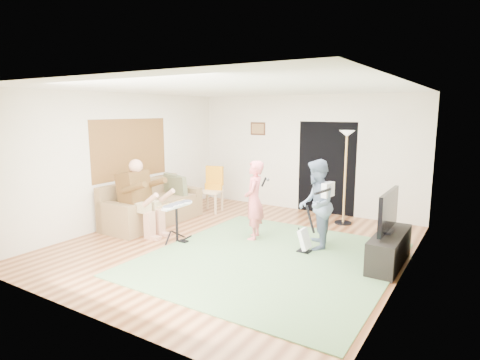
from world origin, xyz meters
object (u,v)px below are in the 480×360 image
at_px(singer, 254,200).
at_px(television, 388,211).
at_px(dining_chair, 212,196).
at_px(guitarist, 316,204).
at_px(torchiere_lamp, 346,160).
at_px(sofa, 150,209).
at_px(guitar_spare, 305,239).
at_px(tv_cabinet, 389,249).
at_px(drum_kit, 177,225).

relative_size(singer, television, 1.35).
bearing_deg(dining_chair, guitarist, -32.08).
height_order(torchiere_lamp, television, torchiere_lamp).
xyz_separation_m(sofa, torchiere_lamp, (3.48, 2.10, 1.04)).
height_order(guitar_spare, tv_cabinet, guitar_spare).
relative_size(drum_kit, guitar_spare, 0.89).
height_order(sofa, dining_chair, dining_chair).
bearing_deg(drum_kit, tv_cabinet, 14.02).
xyz_separation_m(singer, tv_cabinet, (2.40, 0.00, -0.48)).
height_order(drum_kit, torchiere_lamp, torchiere_lamp).
height_order(drum_kit, singer, singer).
bearing_deg(torchiere_lamp, tv_cabinet, -54.95).
xyz_separation_m(guitar_spare, dining_chair, (-2.94, 1.44, 0.14)).
bearing_deg(torchiere_lamp, sofa, -148.97).
height_order(guitar_spare, torchiere_lamp, torchiere_lamp).
xyz_separation_m(drum_kit, guitar_spare, (2.19, 0.69, -0.08)).
height_order(sofa, drum_kit, sofa).
xyz_separation_m(sofa, drum_kit, (1.30, -0.65, 0.02)).
distance_m(singer, guitarist, 1.15).
distance_m(drum_kit, singer, 1.47).
relative_size(sofa, torchiere_lamp, 1.13).
height_order(guitarist, torchiere_lamp, torchiere_lamp).
bearing_deg(tv_cabinet, guitar_spare, -171.83).
xyz_separation_m(singer, dining_chair, (-1.85, 1.26, -0.35)).
bearing_deg(sofa, tv_cabinet, 2.67).
bearing_deg(guitarist, singer, -102.91).
xyz_separation_m(sofa, guitarist, (3.55, 0.35, 0.47)).
bearing_deg(singer, guitarist, 75.81).
height_order(guitarist, guitar_spare, guitarist).
bearing_deg(drum_kit, guitarist, 23.95).
bearing_deg(sofa, torchiere_lamp, 31.03).
relative_size(singer, tv_cabinet, 1.04).
distance_m(guitar_spare, tv_cabinet, 1.32).
height_order(drum_kit, dining_chair, dining_chair).
height_order(sofa, singer, singer).
relative_size(guitar_spare, torchiere_lamp, 0.42).
distance_m(tv_cabinet, television, 0.60).
bearing_deg(television, torchiere_lamp, 124.01).
bearing_deg(drum_kit, torchiere_lamp, 51.47).
relative_size(drum_kit, dining_chair, 0.68).
xyz_separation_m(guitarist, dining_chair, (-3.00, 1.13, -0.39)).
relative_size(sofa, guitarist, 1.43).
relative_size(guitarist, dining_chair, 1.46).
relative_size(guitarist, television, 1.42).
relative_size(torchiere_lamp, tv_cabinet, 1.39).
xyz_separation_m(guitarist, television, (1.20, -0.12, 0.08)).
xyz_separation_m(guitarist, torchiere_lamp, (-0.06, 1.75, 0.57)).
bearing_deg(television, sofa, -177.30).
bearing_deg(sofa, drum_kit, -26.60).
height_order(tv_cabinet, television, television).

